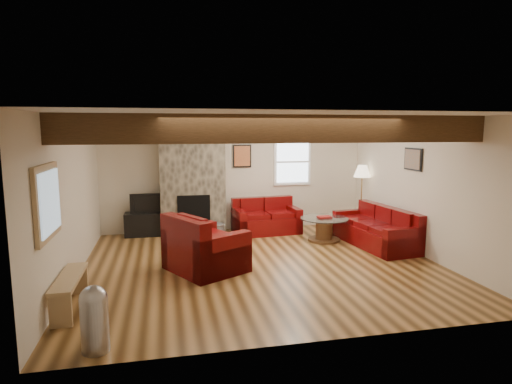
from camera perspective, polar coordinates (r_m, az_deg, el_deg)
room at (r=7.17m, az=0.84°, el=-0.10°), size 8.00×8.00×8.00m
oak_beam at (r=5.88m, az=3.62°, el=8.40°), size 6.00×0.36×0.38m
chimney_breast at (r=9.48m, az=-8.47°, el=1.70°), size 1.40×0.67×2.50m
back_window at (r=10.09m, az=4.88°, el=4.04°), size 0.90×0.08×1.10m
hatch_window at (r=5.64m, az=-26.02°, el=-1.20°), size 0.08×1.00×0.90m
ceiling_dome at (r=8.20m, az=5.64°, el=9.27°), size 0.40×0.40×0.18m
artwork_back at (r=9.79m, az=-1.86°, el=4.82°), size 0.42×0.06×0.52m
artwork_right at (r=8.54m, az=20.16°, el=4.13°), size 0.06×0.55×0.42m
sofa_three at (r=8.87m, az=15.58°, el=-4.47°), size 1.05×2.06×0.76m
loveseat at (r=9.59m, az=1.39°, el=-3.20°), size 1.50×0.94×0.76m
armchair_red at (r=7.10m, az=-6.70°, el=-6.70°), size 1.45×1.50×0.93m
coffee_table at (r=9.04m, az=9.07°, el=-4.93°), size 0.99×0.99×0.52m
tv_cabinet at (r=9.67m, az=-14.10°, el=-4.15°), size 1.01×0.41×0.51m
television at (r=9.58m, az=-14.20°, el=-1.40°), size 0.75×0.10×0.43m
floor_lamp at (r=10.02m, az=13.96°, el=2.24°), size 0.38×0.38×1.50m
pine_bench at (r=6.14m, az=-23.54°, el=-12.23°), size 0.27×1.17×0.44m
pedal_bin at (r=4.92m, az=-20.73°, el=-15.52°), size 0.34×0.34×0.72m
coal_bucket at (r=9.27m, az=-5.12°, el=-5.10°), size 0.32×0.32×0.30m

